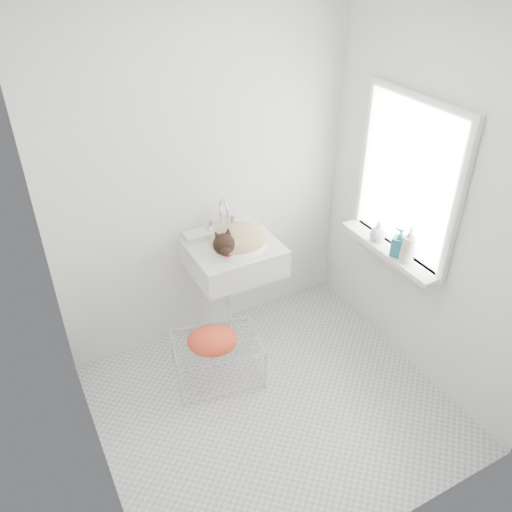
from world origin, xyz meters
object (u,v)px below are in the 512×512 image
sink (233,245)px  bottle_b (397,255)px  bottle_a (405,261)px  cat (236,241)px  bottle_c (377,240)px  wire_rack (218,361)px

sink → bottle_b: sink is taller
sink → bottle_b: bearing=-34.9°
bottle_a → cat: bearing=142.2°
cat → bottle_c: cat is taller
cat → bottle_a: cat is taller
wire_rack → bottle_b: (1.21, -0.32, 0.70)m
sink → wire_rack: bearing=-132.7°
bottle_c → wire_rack: bearing=175.3°
cat → bottle_c: bearing=-34.5°
sink → bottle_b: size_ratio=3.07×
bottle_b → bottle_c: bottle_b is taller
sink → cat: bearing=-53.8°
cat → bottle_c: 0.99m
bottle_a → bottle_b: bottle_a is taller
wire_rack → bottle_b: 1.44m
sink → cat: (0.01, -0.02, 0.04)m
sink → bottle_a: sink is taller
cat → bottle_a: (0.90, -0.70, -0.04)m
sink → cat: size_ratio=1.30×
bottle_b → bottle_a: bearing=-90.0°
bottle_a → bottle_c: bottle_a is taller
sink → bottle_b: 1.12m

